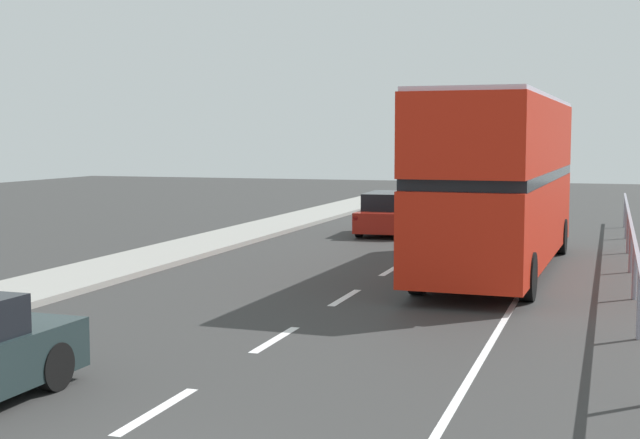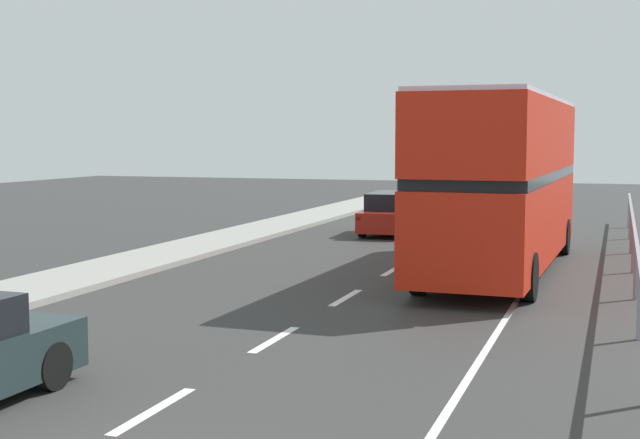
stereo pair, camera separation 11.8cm
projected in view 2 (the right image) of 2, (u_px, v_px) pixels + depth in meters
The scene contains 3 objects.
lane_paint_markings at pixel (415, 334), 15.09m from camera, with size 3.53×46.00×0.01m.
double_decker_bus_red at pixel (503, 179), 21.78m from camera, with size 2.81×10.83×4.27m.
sedan_car_ahead at pixel (394, 214), 30.73m from camera, with size 1.93×4.58×1.42m.
Camera 2 is at (5.28, -6.31, 3.31)m, focal length 50.27 mm.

